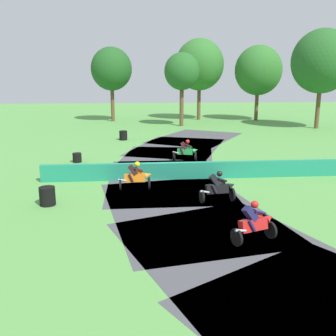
# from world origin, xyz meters

# --- Properties ---
(ground_plane) EXTENTS (120.00, 120.00, 0.00)m
(ground_plane) POSITION_xyz_m (0.00, 0.00, 0.00)
(ground_plane) COLOR #569947
(track_asphalt) EXTENTS (12.28, 38.89, 0.01)m
(track_asphalt) POSITION_xyz_m (1.72, 0.01, 0.00)
(track_asphalt) COLOR #47474C
(track_asphalt) RESTS_ON ground
(safety_barrier) EXTENTS (24.75, 0.43, 0.90)m
(safety_barrier) POSITION_xyz_m (5.82, 0.03, 0.45)
(safety_barrier) COLOR #1E8466
(safety_barrier) RESTS_ON ground
(motorcycle_lead_green) EXTENTS (1.72, 1.07, 1.43)m
(motorcycle_lead_green) POSITION_xyz_m (1.70, 4.55, 0.65)
(motorcycle_lead_green) COLOR black
(motorcycle_lead_green) RESTS_ON ground
(motorcycle_chase_orange) EXTENTS (1.68, 0.71, 1.42)m
(motorcycle_chase_orange) POSITION_xyz_m (-1.57, -1.84, 0.66)
(motorcycle_chase_orange) COLOR black
(motorcycle_chase_orange) RESTS_ON ground
(motorcycle_trailing_black) EXTENTS (1.67, 0.88, 1.43)m
(motorcycle_trailing_black) POSITION_xyz_m (2.04, -3.98, 0.66)
(motorcycle_trailing_black) COLOR black
(motorcycle_trailing_black) RESTS_ON ground
(motorcycle_fourth_red) EXTENTS (1.67, 1.20, 1.43)m
(motorcycle_fourth_red) POSITION_xyz_m (2.38, -8.15, 0.65)
(motorcycle_fourth_red) COLOR black
(motorcycle_fourth_red) RESTS_ON ground
(tire_stack_near) EXTENTS (0.68, 0.68, 0.80)m
(tire_stack_near) POSITION_xyz_m (-2.69, 13.20, 0.40)
(tire_stack_near) COLOR black
(tire_stack_near) RESTS_ON ground
(tire_stack_mid_a) EXTENTS (0.56, 0.56, 0.60)m
(tire_stack_mid_a) POSITION_xyz_m (-5.36, 4.58, 0.30)
(tire_stack_mid_a) COLOR black
(tire_stack_mid_a) RESTS_ON ground
(tire_stack_mid_b) EXTENTS (0.67, 0.67, 0.80)m
(tire_stack_mid_b) POSITION_xyz_m (-5.37, -3.85, 0.40)
(tire_stack_mid_b) COLOR black
(tire_stack_mid_b) RESTS_ON ground
(tree_far_left) EXTENTS (6.16, 6.16, 10.10)m
(tree_far_left) POSITION_xyz_m (17.45, 19.24, 6.85)
(tree_far_left) COLOR brown
(tree_far_left) RESTS_ON ground
(tree_far_right) EXTENTS (4.87, 4.87, 8.79)m
(tree_far_right) POSITION_xyz_m (-4.41, 27.71, 6.20)
(tree_far_right) COLOR brown
(tree_far_right) RESTS_ON ground
(tree_mid_rise) EXTENTS (5.69, 5.69, 9.06)m
(tree_mid_rise) POSITION_xyz_m (13.36, 27.16, 6.06)
(tree_mid_rise) COLOR brown
(tree_mid_rise) RESTS_ON ground
(tree_behind_barrier) EXTENTS (3.80, 3.80, 7.89)m
(tree_behind_barrier) POSITION_xyz_m (3.43, 22.38, 5.84)
(tree_behind_barrier) COLOR brown
(tree_behind_barrier) RESTS_ON ground
(tree_distant) EXTENTS (5.97, 5.97, 9.90)m
(tree_distant) POSITION_xyz_m (6.34, 28.56, 6.75)
(tree_distant) COLOR brown
(tree_distant) RESTS_ON ground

